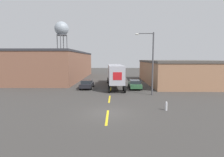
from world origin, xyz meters
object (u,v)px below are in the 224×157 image
(semi_truck, at_px, (115,74))
(parked_car_left_far, at_px, (87,84))
(parked_car_right_mid, at_px, (135,84))
(street_lamp, at_px, (151,59))
(water_tower, at_px, (62,29))
(fire_hydrant, at_px, (166,106))

(semi_truck, xyz_separation_m, parked_car_left_far, (-4.75, -2.02, -1.59))
(parked_car_right_mid, xyz_separation_m, street_lamp, (1.51, -5.08, 4.15))
(semi_truck, distance_m, water_tower, 46.75)
(street_lamp, xyz_separation_m, fire_hydrant, (0.12, -7.22, -4.49))
(parked_car_right_mid, distance_m, water_tower, 50.66)
(semi_truck, relative_size, water_tower, 0.69)
(parked_car_left_far, relative_size, street_lamp, 0.52)
(parked_car_left_far, height_order, fire_hydrant, parked_car_left_far)
(parked_car_left_far, bearing_deg, parked_car_right_mid, -1.55)
(parked_car_right_mid, distance_m, fire_hydrant, 12.41)
(parked_car_left_far, height_order, parked_car_right_mid, same)
(street_lamp, height_order, fire_hydrant, street_lamp)
(parked_car_left_far, xyz_separation_m, street_lamp, (9.61, -5.30, 4.15))
(parked_car_left_far, bearing_deg, semi_truck, 23.09)
(semi_truck, relative_size, street_lamp, 1.60)
(parked_car_left_far, distance_m, fire_hydrant, 15.86)
(parked_car_right_mid, height_order, fire_hydrant, parked_car_right_mid)
(water_tower, distance_m, street_lamp, 54.55)
(semi_truck, height_order, fire_hydrant, semi_truck)
(semi_truck, xyz_separation_m, parked_car_right_mid, (3.35, -2.24, -1.59))
(parked_car_right_mid, distance_m, street_lamp, 6.73)
(parked_car_right_mid, bearing_deg, semi_truck, 146.17)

